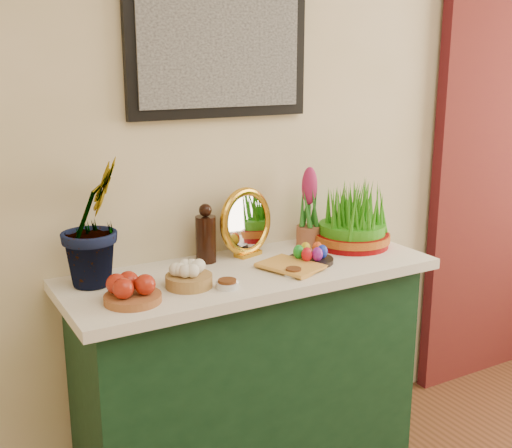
{
  "coord_description": "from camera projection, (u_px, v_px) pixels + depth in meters",
  "views": [
    {
      "loc": [
        -1.44,
        0.01,
        1.65
      ],
      "look_at": [
        -0.33,
        1.95,
        1.07
      ],
      "focal_mm": 45.0,
      "sensor_mm": 36.0,
      "label": 1
    }
  ],
  "objects": [
    {
      "name": "mirror",
      "position": [
        246.0,
        223.0,
        2.52
      ],
      "size": [
        0.28,
        0.14,
        0.27
      ],
      "color": "gold",
      "rests_on": "tablecloth"
    },
    {
      "name": "wheatgrass_sabzeh",
      "position": [
        352.0,
        219.0,
        2.65
      ],
      "size": [
        0.32,
        0.32,
        0.26
      ],
      "color": "#800306",
      "rests_on": "tablecloth"
    },
    {
      "name": "garlic_basket",
      "position": [
        189.0,
        276.0,
        2.19
      ],
      "size": [
        0.18,
        0.18,
        0.09
      ],
      "color": "#AF8846",
      "rests_on": "tablecloth"
    },
    {
      "name": "hyacinth_green",
      "position": [
        92.0,
        202.0,
        2.16
      ],
      "size": [
        0.38,
        0.37,
        0.58
      ],
      "primitive_type": "imported",
      "rotation": [
        0.0,
        0.0,
        0.67
      ],
      "color": "#277823",
      "rests_on": "tablecloth"
    },
    {
      "name": "tablecloth",
      "position": [
        249.0,
        273.0,
        2.4
      ],
      "size": [
        1.4,
        0.55,
        0.04
      ],
      "primitive_type": "cube",
      "color": "silver",
      "rests_on": "sideboard"
    },
    {
      "name": "book",
      "position": [
        276.0,
        271.0,
        2.31
      ],
      "size": [
        0.21,
        0.26,
        0.03
      ],
      "primitive_type": "imported",
      "rotation": [
        0.0,
        0.0,
        0.33
      ],
      "color": "gold",
      "rests_on": "tablecloth"
    },
    {
      "name": "sideboard",
      "position": [
        250.0,
        380.0,
        2.51
      ],
      "size": [
        1.3,
        0.45,
        0.85
      ],
      "primitive_type": "cube",
      "color": "#14371E",
      "rests_on": "ground"
    },
    {
      "name": "egg_plate",
      "position": [
        311.0,
        256.0,
        2.45
      ],
      "size": [
        0.22,
        0.22,
        0.07
      ],
      "color": "black",
      "rests_on": "tablecloth"
    },
    {
      "name": "spice_dish_left",
      "position": [
        227.0,
        284.0,
        2.18
      ],
      "size": [
        0.08,
        0.08,
        0.03
      ],
      "color": "silver",
      "rests_on": "tablecloth"
    },
    {
      "name": "vinegar_cruet",
      "position": [
        206.0,
        236.0,
        2.44
      ],
      "size": [
        0.08,
        0.08,
        0.23
      ],
      "color": "black",
      "rests_on": "tablecloth"
    },
    {
      "name": "spice_dish_right",
      "position": [
        294.0,
        272.0,
        2.31
      ],
      "size": [
        0.07,
        0.07,
        0.03
      ],
      "color": "silver",
      "rests_on": "tablecloth"
    },
    {
      "name": "apple_bowl",
      "position": [
        132.0,
        291.0,
        2.05
      ],
      "size": [
        0.19,
        0.19,
        0.09
      ],
      "color": "brown",
      "rests_on": "tablecloth"
    },
    {
      "name": "hyacinth_pink",
      "position": [
        309.0,
        211.0,
        2.65
      ],
      "size": [
        0.1,
        0.1,
        0.33
      ],
      "color": "#945337",
      "rests_on": "tablecloth"
    }
  ]
}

